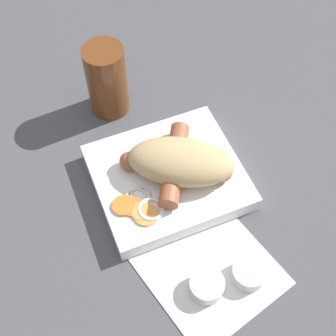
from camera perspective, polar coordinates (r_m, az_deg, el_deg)
The scene contains 9 objects.
ground_plane at distance 0.68m, azimuth 0.00°, elevation -1.76°, with size 3.00×3.00×0.00m, color #4C4C51.
food_tray at distance 0.67m, azimuth 0.00°, elevation -1.13°, with size 0.20×0.18×0.03m.
bread_roll at distance 0.64m, azimuth 1.58°, elevation 0.78°, with size 0.16×0.14×0.05m.
sausage at distance 0.65m, azimuth 0.93°, elevation 0.17°, with size 0.14×0.13×0.03m.
pickled_veggies at distance 0.63m, azimuth -3.42°, elevation -4.69°, with size 0.07×0.07×0.01m.
napkin at distance 0.62m, azimuth 5.06°, elevation -12.45°, with size 0.19×0.19×0.00m.
condiment_cup_near at distance 0.60m, azimuth 4.73°, elevation -14.17°, with size 0.04×0.04×0.02m.
condiment_cup_far at distance 0.62m, azimuth 9.82°, elevation -12.57°, with size 0.04×0.04×0.02m.
drink_glass at distance 0.73m, azimuth -7.47°, elevation 10.55°, with size 0.06×0.06×0.12m.
Camera 1 is at (0.14, 0.33, 0.58)m, focal length 50.00 mm.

